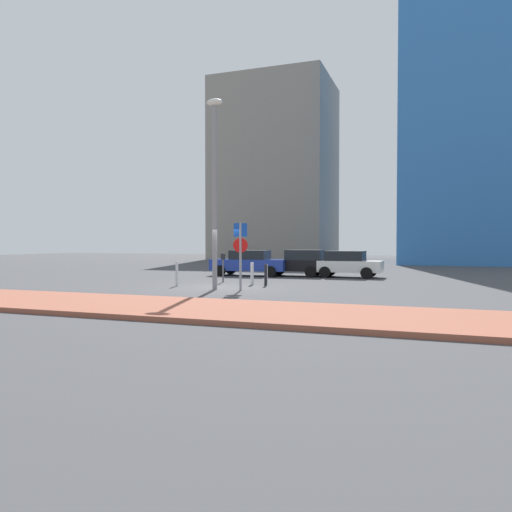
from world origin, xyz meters
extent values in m
plane|color=#424244|center=(0.00, 0.00, 0.00)|extent=(120.00, 120.00, 0.00)
cube|color=#93513D|center=(0.00, -7.03, 0.07)|extent=(40.00, 4.08, 0.14)
cube|color=#1E389E|center=(-1.60, 7.68, 0.65)|extent=(4.61, 1.95, 0.67)
cube|color=black|center=(-1.58, 7.68, 1.25)|extent=(2.23, 1.71, 0.53)
cylinder|color=black|center=(-3.11, 6.73, 0.32)|extent=(0.65, 0.25, 0.64)
cylinder|color=black|center=(-3.18, 8.49, 0.32)|extent=(0.65, 0.25, 0.64)
cylinder|color=black|center=(-0.02, 6.86, 0.32)|extent=(0.65, 0.25, 0.64)
cylinder|color=black|center=(-0.10, 8.62, 0.32)|extent=(0.65, 0.25, 0.64)
cube|color=black|center=(1.39, 8.26, 0.64)|extent=(4.63, 1.84, 0.63)
cube|color=black|center=(1.61, 8.27, 1.25)|extent=(2.10, 1.64, 0.60)
cylinder|color=black|center=(-0.14, 7.36, 0.32)|extent=(0.65, 0.24, 0.64)
cylinder|color=black|center=(-0.19, 9.08, 0.32)|extent=(0.65, 0.24, 0.64)
cylinder|color=black|center=(2.97, 7.45, 0.32)|extent=(0.65, 0.24, 0.64)
cylinder|color=black|center=(2.93, 9.17, 0.32)|extent=(0.65, 0.24, 0.64)
cube|color=white|center=(3.73, 8.27, 0.63)|extent=(4.62, 1.82, 0.63)
cube|color=black|center=(3.98, 8.27, 1.22)|extent=(2.16, 1.63, 0.55)
cylinder|color=black|center=(2.16, 7.44, 0.32)|extent=(0.64, 0.23, 0.64)
cylinder|color=black|center=(2.19, 9.17, 0.32)|extent=(0.64, 0.23, 0.64)
cylinder|color=black|center=(5.28, 7.38, 0.32)|extent=(0.64, 0.23, 0.64)
cylinder|color=black|center=(5.31, 9.10, 0.32)|extent=(0.64, 0.23, 0.64)
cylinder|color=gray|center=(1.29, -0.97, 1.39)|extent=(0.10, 0.10, 2.78)
cube|color=#1447B7|center=(1.29, -0.97, 2.48)|extent=(0.54, 0.18, 0.55)
cylinder|color=red|center=(1.29, -0.97, 1.85)|extent=(0.59, 0.18, 0.60)
cylinder|color=#4C4C51|center=(-1.15, 2.76, 0.57)|extent=(0.08, 0.08, 1.14)
cube|color=black|center=(-1.15, 2.76, 1.28)|extent=(0.18, 0.14, 0.28)
cylinder|color=gray|center=(0.10, -0.90, 3.81)|extent=(0.20, 0.20, 7.62)
ellipsoid|color=silver|center=(0.10, -0.90, 7.77)|extent=(0.70, 0.36, 0.30)
cylinder|color=#B7B7BC|center=(-2.20, 0.00, 0.55)|extent=(0.12, 0.12, 1.10)
cylinder|color=#B7B7BC|center=(0.72, 1.89, 0.52)|extent=(0.16, 0.16, 1.04)
cylinder|color=black|center=(1.53, 1.48, 0.50)|extent=(0.13, 0.13, 0.99)
cylinder|color=#B7B7BC|center=(1.07, 2.94, 0.46)|extent=(0.13, 0.13, 0.92)
cube|color=#3372BF|center=(13.06, 33.22, 14.72)|extent=(14.95, 16.26, 29.44)
cube|color=gray|center=(-9.94, 38.58, 10.88)|extent=(13.78, 11.51, 21.77)
camera|label=1|loc=(8.70, -19.34, 1.93)|focal=34.14mm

